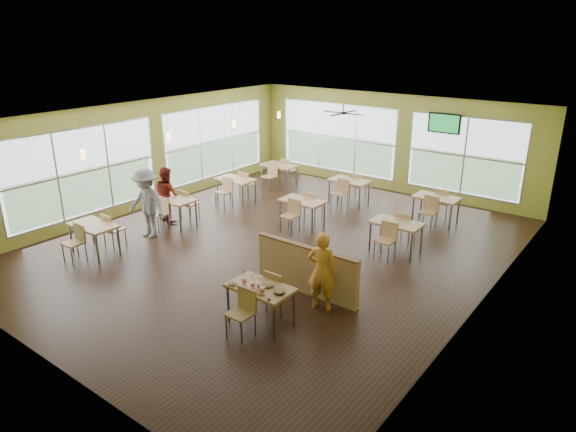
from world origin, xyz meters
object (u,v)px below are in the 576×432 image
object	(u,v)px
man_plaid	(322,271)
food_basket	(279,292)
half_wall_divider	(307,270)
main_table	(260,292)

from	to	relation	value
man_plaid	food_basket	world-z (taller)	man_plaid
food_basket	half_wall_divider	bearing A→B (deg)	106.47
half_wall_divider	food_basket	distance (m)	1.52
main_table	food_basket	world-z (taller)	main_table
half_wall_divider	food_basket	world-z (taller)	half_wall_divider
half_wall_divider	main_table	bearing A→B (deg)	-90.00
man_plaid	half_wall_divider	bearing A→B (deg)	-44.52
man_plaid	food_basket	xyz separation A→B (m)	(-0.16, -1.11, -0.01)
main_table	man_plaid	distance (m)	1.27
half_wall_divider	man_plaid	bearing A→B (deg)	-29.32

